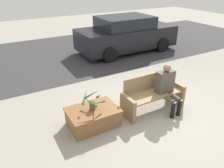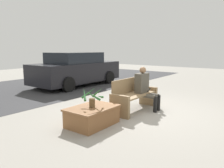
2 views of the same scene
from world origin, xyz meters
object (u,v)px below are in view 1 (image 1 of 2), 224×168
at_px(parked_car, 126,34).
at_px(potted_plant, 93,101).
at_px(person_seated, 167,86).
at_px(planter_box, 93,117).
at_px(bench, 152,94).

bearing_deg(parked_car, potted_plant, -130.46).
bearing_deg(parked_car, person_seated, -111.01).
height_order(potted_plant, parked_car, parked_car).
relative_size(person_seated, planter_box, 1.07).
xyz_separation_m(bench, parked_car, (2.02, 4.34, 0.34)).
relative_size(bench, planter_box, 1.44).
bearing_deg(potted_plant, planter_box, 136.22).
relative_size(bench, parked_car, 0.38).
bearing_deg(planter_box, potted_plant, -43.78).
distance_m(bench, potted_plant, 1.61).
bearing_deg(bench, planter_box, 176.24).
height_order(planter_box, potted_plant, potted_plant).
height_order(person_seated, potted_plant, person_seated).
height_order(person_seated, planter_box, person_seated).
relative_size(bench, potted_plant, 3.03).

